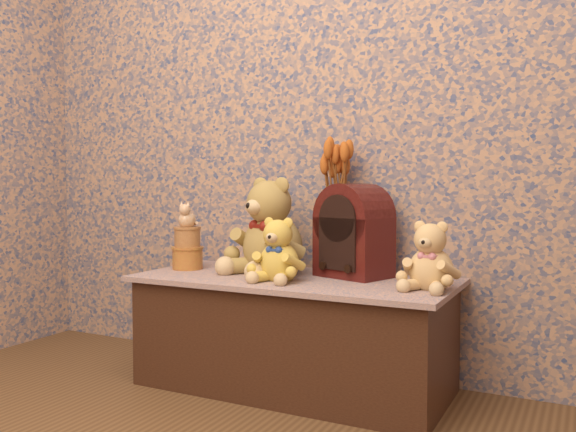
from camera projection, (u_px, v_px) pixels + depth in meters
The scene contains 10 objects.
display_shelf at pixel (294, 333), 2.35m from camera, with size 1.23×0.57×0.43m, color #3B4E78.
teddy_large at pixel (273, 222), 2.44m from camera, with size 0.33×0.39×0.42m, color olive, non-canonical shape.
teddy_medium at pixel (279, 247), 2.25m from camera, with size 0.20×0.24×0.25m, color gold, non-canonical shape.
teddy_small at pixel (431, 253), 2.07m from camera, with size 0.20×0.24×0.25m, color tan, non-canonical shape.
cathedral_radio at pixel (354, 230), 2.34m from camera, with size 0.26×0.19×0.36m, color #3C0D0A, non-canonical shape.
ceramic_vase at pixel (337, 250), 2.44m from camera, with size 0.11×0.11×0.19m, color tan.
dried_stalks at pixel (337, 176), 2.43m from camera, with size 0.22×0.22×0.41m, color #BB581D, non-canonical shape.
biscuit_tin_lower at pixel (188, 258), 2.56m from camera, with size 0.13×0.13×0.09m, color gold.
biscuit_tin_upper at pixel (187, 237), 2.55m from camera, with size 0.11×0.11×0.08m, color tan.
cat_figurine at pixel (187, 214), 2.55m from camera, with size 0.08×0.09×0.11m, color silver, non-canonical shape.
Camera 1 is at (1.03, -0.86, 0.80)m, focal length 37.68 mm.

